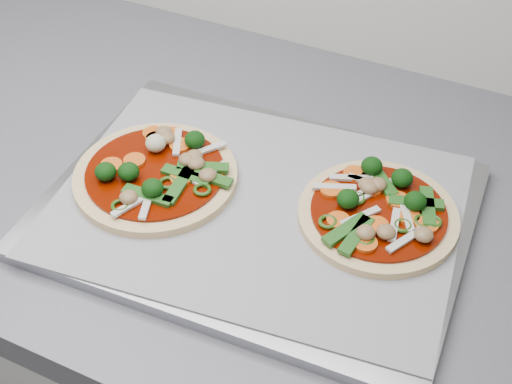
% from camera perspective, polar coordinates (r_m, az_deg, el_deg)
% --- Properties ---
extents(countertop, '(3.60, 0.60, 0.04)m').
position_cam_1_polar(countertop, '(0.80, 14.27, -4.76)').
color(countertop, slate).
rests_on(countertop, base_cabinet).
extents(baking_tray, '(0.47, 0.35, 0.01)m').
position_cam_1_polar(baking_tray, '(0.78, 0.08, -1.44)').
color(baking_tray, gray).
rests_on(baking_tray, countertop).
extents(parchment, '(0.46, 0.36, 0.00)m').
position_cam_1_polar(parchment, '(0.78, 0.08, -1.01)').
color(parchment, '#949499').
rests_on(parchment, baking_tray).
extents(pizza_left, '(0.19, 0.19, 0.03)m').
position_cam_1_polar(pizza_left, '(0.81, -7.89, 1.54)').
color(pizza_left, '#E4C280').
rests_on(pizza_left, parchment).
extents(pizza_right, '(0.22, 0.22, 0.03)m').
position_cam_1_polar(pizza_right, '(0.77, 9.82, -1.48)').
color(pizza_right, '#E4C280').
rests_on(pizza_right, parchment).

